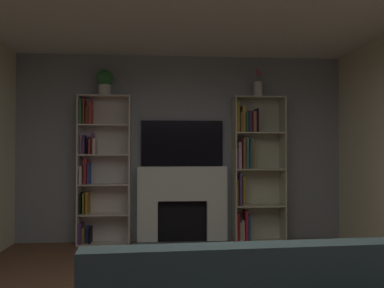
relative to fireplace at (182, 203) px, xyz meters
name	(u,v)px	position (x,y,z in m)	size (l,w,h in m)	color
wall_back_accent	(182,148)	(0.00, 0.13, 0.80)	(4.91, 0.06, 2.73)	gray
fireplace	(182,203)	(0.00, 0.00, 0.00)	(1.39, 0.50, 1.09)	white
tv	(182,143)	(0.00, 0.07, 0.86)	(1.20, 0.06, 0.67)	black
bookshelf_left	(99,169)	(-1.20, 0.00, 0.49)	(0.74, 0.28, 2.11)	silver
bookshelf_right	(251,167)	(1.01, -0.02, 0.52)	(0.74, 0.34, 2.11)	beige
potted_plant	(105,81)	(-1.11, -0.05, 1.74)	(0.24, 0.24, 0.37)	silver
vase_with_flowers	(258,88)	(1.11, -0.05, 1.68)	(0.13, 0.13, 0.42)	beige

